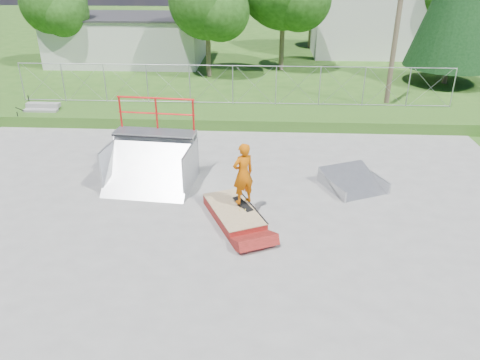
# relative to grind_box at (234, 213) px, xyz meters

# --- Properties ---
(ground) EXTENTS (120.00, 120.00, 0.00)m
(ground) POSITION_rel_grind_box_xyz_m (-0.69, -0.79, -0.17)
(ground) COLOR #2C5819
(ground) RESTS_ON ground
(concrete_pad) EXTENTS (20.00, 16.00, 0.04)m
(concrete_pad) POSITION_rel_grind_box_xyz_m (-0.69, -0.79, -0.15)
(concrete_pad) COLOR gray
(concrete_pad) RESTS_ON ground
(grass_berm) EXTENTS (24.00, 3.00, 0.50)m
(grass_berm) POSITION_rel_grind_box_xyz_m (-0.69, 8.71, 0.08)
(grass_berm) COLOR #2C5819
(grass_berm) RESTS_ON ground
(grind_box) EXTENTS (1.98, 2.57, 0.34)m
(grind_box) POSITION_rel_grind_box_xyz_m (0.00, 0.00, 0.00)
(grind_box) COLOR maroon
(grind_box) RESTS_ON concrete_pad
(quarter_pipe) EXTENTS (2.87, 2.50, 2.68)m
(quarter_pipe) POSITION_rel_grind_box_xyz_m (-2.82, 1.90, 1.17)
(quarter_pipe) COLOR #A2A4AA
(quarter_pipe) RESTS_ON concrete_pad
(flat_bank_ramp) EXTENTS (2.23, 2.28, 0.51)m
(flat_bank_ramp) POSITION_rel_grind_box_xyz_m (3.73, 2.13, 0.08)
(flat_bank_ramp) COLOR #A2A4AA
(flat_bank_ramp) RESTS_ON concrete_pad
(skateboard) EXTENTS (0.65, 0.77, 0.13)m
(skateboard) POSITION_rel_grind_box_xyz_m (0.26, 0.16, 0.22)
(skateboard) COLOR black
(skateboard) RESTS_ON grind_box
(skater) EXTENTS (0.78, 0.72, 1.79)m
(skater) POSITION_rel_grind_box_xyz_m (0.26, 0.16, 1.11)
(skater) COLOR #C55704
(skater) RESTS_ON grind_box
(concrete_stairs) EXTENTS (1.50, 1.60, 0.80)m
(concrete_stairs) POSITION_rel_grind_box_xyz_m (-9.19, 7.91, 0.23)
(concrete_stairs) COLOR gray
(concrete_stairs) RESTS_ON ground
(chain_link_fence) EXTENTS (20.00, 0.06, 1.80)m
(chain_link_fence) POSITION_rel_grind_box_xyz_m (-0.69, 9.71, 1.23)
(chain_link_fence) COLOR #989AA1
(chain_link_fence) RESTS_ON grass_berm
(utility_building_flat) EXTENTS (10.00, 6.00, 3.00)m
(utility_building_flat) POSITION_rel_grind_box_xyz_m (-8.69, 21.21, 1.33)
(utility_building_flat) COLOR silver
(utility_building_flat) RESTS_ON ground
(gable_house) EXTENTS (8.40, 6.08, 8.94)m
(gable_house) POSITION_rel_grind_box_xyz_m (8.31, 25.21, 3.66)
(gable_house) COLOR silver
(gable_house) RESTS_ON ground
(utility_pole) EXTENTS (0.24, 0.24, 8.00)m
(utility_pole) POSITION_rel_grind_box_xyz_m (6.81, 11.21, 3.83)
(utility_pole) COLOR brown
(utility_pole) RESTS_ON ground
(tree_left_near) EXTENTS (4.76, 4.48, 6.65)m
(tree_left_near) POSITION_rel_grind_box_xyz_m (-2.44, 17.05, 4.07)
(tree_left_near) COLOR brown
(tree_left_near) RESTS_ON ground
(tree_left_far) EXTENTS (4.42, 4.16, 6.18)m
(tree_left_far) POSITION_rel_grind_box_xyz_m (-12.46, 19.06, 3.76)
(tree_left_far) COLOR brown
(tree_left_far) RESTS_ON ground
(tree_back_mid) EXTENTS (4.08, 3.84, 5.70)m
(tree_back_mid) POSITION_rel_grind_box_xyz_m (4.52, 27.07, 3.46)
(tree_back_mid) COLOR brown
(tree_back_mid) RESTS_ON ground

